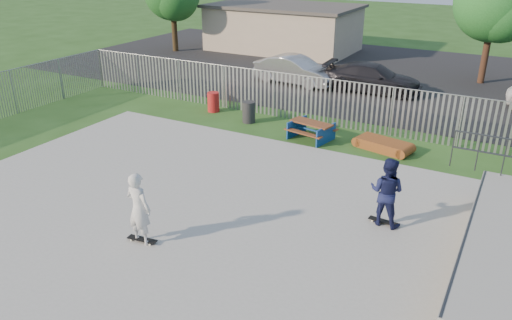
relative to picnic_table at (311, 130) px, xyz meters
The scene contains 16 objects.
ground 7.20m from the picnic_table, 98.08° to the right, with size 120.00×120.00×0.00m, color #29501B.
concrete_slab 7.19m from the picnic_table, 98.08° to the right, with size 15.00×12.00×0.15m, color #A2A19C.
fence 2.61m from the picnic_table, 90.22° to the right, with size 26.04×16.02×2.00m.
picnic_table is the anchor object (origin of this frame).
funbox 2.83m from the picnic_table, ahead, with size 1.99×1.31×0.37m.
trash_bin_red 5.46m from the picnic_table, 168.01° to the left, with size 0.54×0.54×0.90m, color red.
trash_bin_grey 3.22m from the picnic_table, 169.40° to the left, with size 0.55×0.55×0.92m, color #28272A.
parking_lot 11.93m from the picnic_table, 94.86° to the left, with size 40.00×18.00×0.02m, color black.
car_silver 8.50m from the picnic_table, 119.12° to the left, with size 1.61×4.62×1.52m, color #BBBBC0.
car_dark 7.86m from the picnic_table, 89.49° to the left, with size 2.03×5.00×1.45m, color black.
building 18.30m from the picnic_table, 119.56° to the left, with size 10.40×6.40×3.20m.
tree_mid 14.10m from the picnic_table, 69.15° to the left, with size 4.16×4.16×6.42m.
skateboard_a 6.88m from the picnic_table, 50.43° to the right, with size 0.81×0.26×0.08m.
skateboard_b 9.18m from the picnic_table, 94.47° to the right, with size 0.82×0.30×0.08m.
skater_navy 6.92m from the picnic_table, 50.43° to the right, with size 0.93×0.72×1.90m, color #151A43.
skater_white 9.21m from the picnic_table, 94.47° to the right, with size 0.69×0.46×1.90m, color silver.
Camera 1 is at (8.04, -10.08, 7.06)m, focal length 35.00 mm.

